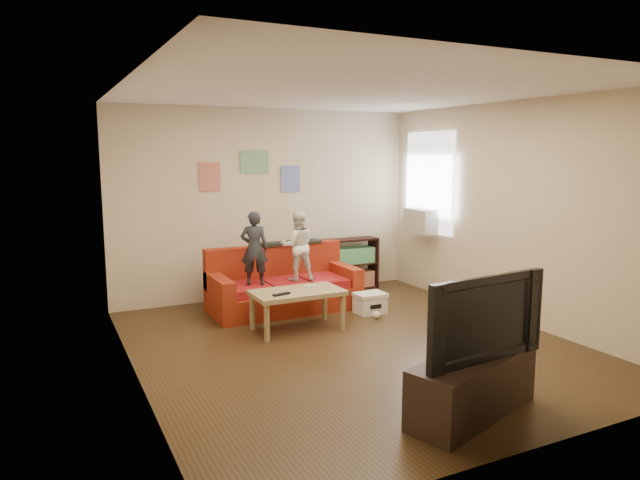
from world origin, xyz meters
name	(u,v)px	position (x,y,z in m)	size (l,w,h in m)	color
room_shell	(353,222)	(0.00, 0.00, 1.35)	(4.52, 5.02, 2.72)	#3E2C17
sofa	(283,288)	(-0.12, 1.70, 0.29)	(1.95, 0.90, 0.86)	maroon
child_a	(254,248)	(-0.57, 1.53, 0.88)	(0.34, 0.23, 0.95)	#22252E
child_b	(298,246)	(0.03, 1.53, 0.87)	(0.45, 0.35, 0.92)	white
coffee_table	(297,296)	(-0.32, 0.76, 0.41)	(1.06, 0.58, 0.48)	tan
remote	(281,294)	(-0.57, 0.64, 0.49)	(0.22, 0.05, 0.02)	black
game_controller	(311,287)	(-0.12, 0.81, 0.49)	(0.14, 0.04, 0.03)	silver
bookshelf	(347,267)	(1.19, 2.28, 0.35)	(0.98, 0.29, 0.78)	black
window	(429,183)	(2.22, 1.65, 1.64)	(0.04, 1.08, 1.48)	white
ac_unit	(422,221)	(2.10, 1.65, 1.08)	(0.28, 0.55, 0.35)	#B7B2A3
artwork_left	(210,177)	(-0.85, 2.48, 1.75)	(0.30, 0.01, 0.40)	#D87266
artwork_center	(255,162)	(-0.20, 2.48, 1.95)	(0.42, 0.01, 0.32)	#72B27F
artwork_right	(290,179)	(0.35, 2.48, 1.70)	(0.30, 0.01, 0.38)	#727FCC
file_box	(370,303)	(0.82, 0.99, 0.14)	(0.39, 0.30, 0.27)	white
tv_stand	(473,386)	(0.03, -1.88, 0.24)	(1.28, 0.43, 0.48)	#2F221D
television	(476,316)	(0.03, -1.88, 0.82)	(1.17, 0.16, 0.68)	black
tissue	(377,315)	(0.77, 0.73, 0.05)	(0.09, 0.09, 0.09)	silver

